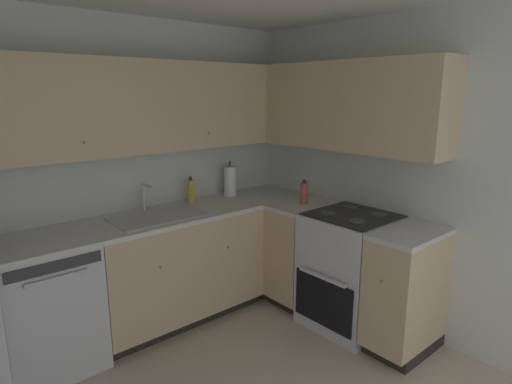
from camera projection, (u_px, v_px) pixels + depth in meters
wall_back at (100, 177)px, 3.27m from camera, size 3.56×0.05×2.41m
wall_right at (430, 182)px, 3.10m from camera, size 0.05×3.54×2.41m
dishwasher at (47, 307)px, 2.85m from camera, size 0.60×0.63×0.87m
lower_cabinets_back at (176, 267)px, 3.49m from camera, size 1.37×0.62×0.87m
countertop_back at (174, 215)px, 3.38m from camera, size 2.58×0.60×0.03m
lower_cabinets_right at (348, 272)px, 3.40m from camera, size 0.62×1.36×0.87m
countertop_right at (350, 218)px, 3.29m from camera, size 0.60×1.36×0.03m
oven_range at (350, 269)px, 3.39m from camera, size 0.68×0.62×1.06m
upper_cabinets_back at (141, 107)px, 3.19m from camera, size 2.26×0.34×0.68m
upper_cabinets_right at (334, 106)px, 3.42m from camera, size 0.32×1.91×0.68m
sink at (159, 222)px, 3.27m from camera, size 0.70×0.40×0.10m
faucet at (145, 195)px, 3.38m from camera, size 0.07×0.16×0.23m
soap_bottle at (191, 191)px, 3.66m from camera, size 0.05×0.05×0.23m
paper_towel_roll at (230, 181)px, 3.90m from camera, size 0.11×0.11×0.33m
oil_bottle at (304, 193)px, 3.63m from camera, size 0.06×0.06×0.20m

